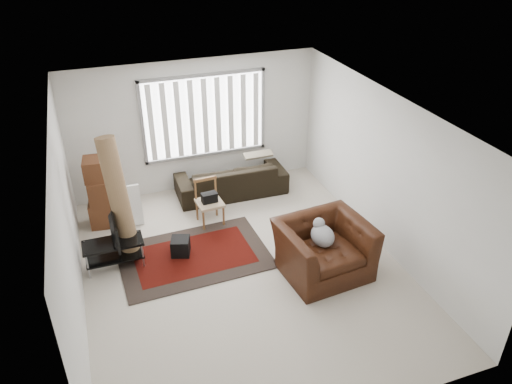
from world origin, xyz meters
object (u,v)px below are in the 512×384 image
Objects in this scene: moving_boxes at (102,194)px; sofa at (231,175)px; tv_stand at (114,249)px; side_chair at (209,200)px; armchair at (324,245)px.

moving_boxes is 2.56m from sofa.
tv_stand is 1.11× the size of side_chair.
sofa is at bearing 6.51° from moving_boxes.
moving_boxes is at bearing 91.06° from tv_stand.
side_chair is (1.81, 0.75, 0.13)m from tv_stand.
sofa is 1.16m from side_chair.
sofa is at bearing 96.80° from armchair.
tv_stand is 0.72× the size of moving_boxes.
sofa reaches higher than tv_stand.
sofa is 3.01m from armchair.
tv_stand is 1.41m from moving_boxes.
tv_stand is 1.96m from side_chair.
armchair reaches higher than tv_stand.
side_chair is (-0.70, -0.92, 0.05)m from sofa.
tv_stand is 0.65× the size of armchair.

